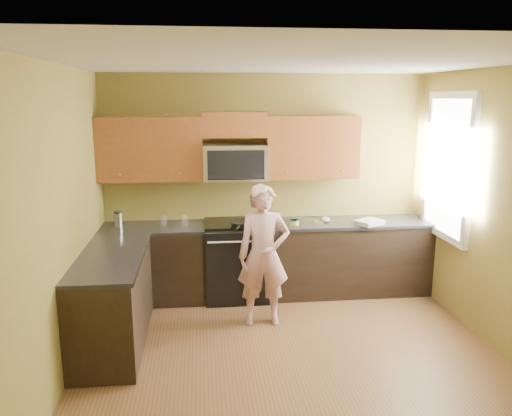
{
  "coord_description": "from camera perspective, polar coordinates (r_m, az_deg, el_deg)",
  "views": [
    {
      "loc": [
        -0.8,
        -4.2,
        2.42
      ],
      "look_at": [
        -0.2,
        1.3,
        1.2
      ],
      "focal_mm": 35.43,
      "sensor_mm": 36.0,
      "label": 1
    }
  ],
  "objects": [
    {
      "name": "upper_cab_right",
      "position": [
        6.25,
        6.23,
        3.44
      ],
      "size": [
        1.12,
        0.33,
        0.75
      ],
      "primitive_type": null,
      "color": "brown",
      "rests_on": "wall_back"
    },
    {
      "name": "frying_pan",
      "position": [
        5.87,
        -1.68,
        -2.07
      ],
      "size": [
        0.36,
        0.49,
        0.06
      ],
      "primitive_type": null,
      "rotation": [
        0.0,
        0.0,
        -0.29
      ],
      "color": "black",
      "rests_on": "stove"
    },
    {
      "name": "travel_mug",
      "position": [
        6.16,
        -15.23,
        -2.11
      ],
      "size": [
        0.11,
        0.11,
        0.19
      ],
      "primitive_type": null,
      "rotation": [
        0.0,
        0.0,
        -0.35
      ],
      "color": "silver",
      "rests_on": "countertop_back"
    },
    {
      "name": "butter_tub",
      "position": [
        6.07,
        4.35,
        -1.9
      ],
      "size": [
        0.11,
        0.11,
        0.08
      ],
      "primitive_type": null,
      "rotation": [
        0.0,
        0.0,
        0.01
      ],
      "color": "gold",
      "rests_on": "countertop_back"
    },
    {
      "name": "glass_c",
      "position": [
        6.13,
        -10.38,
        -1.36
      ],
      "size": [
        0.08,
        0.08,
        0.12
      ],
      "primitive_type": "cylinder",
      "rotation": [
        0.0,
        0.0,
        0.1
      ],
      "color": "silver",
      "rests_on": "countertop_back"
    },
    {
      "name": "cabinet_back_run",
      "position": [
        6.27,
        1.43,
        -5.97
      ],
      "size": [
        4.0,
        0.6,
        0.88
      ],
      "primitive_type": "cube",
      "color": "black",
      "rests_on": "floor"
    },
    {
      "name": "floor",
      "position": [
        4.91,
        4.16,
        -17.12
      ],
      "size": [
        4.0,
        4.0,
        0.0
      ],
      "primitive_type": "plane",
      "color": "brown",
      "rests_on": "ground"
    },
    {
      "name": "napkin_b",
      "position": [
        6.23,
        7.86,
        -1.3
      ],
      "size": [
        0.14,
        0.15,
        0.07
      ],
      "primitive_type": "ellipsoid",
      "rotation": [
        0.0,
        0.0,
        -0.19
      ],
      "color": "silver",
      "rests_on": "countertop_back"
    },
    {
      "name": "wall_left",
      "position": [
        4.49,
        -21.53,
        -2.21
      ],
      "size": [
        0.0,
        4.0,
        4.0
      ],
      "primitive_type": "plane",
      "rotation": [
        1.57,
        0.0,
        1.57
      ],
      "color": "brown",
      "rests_on": "ground"
    },
    {
      "name": "stove",
      "position": [
        6.2,
        -2.23,
        -5.86
      ],
      "size": [
        0.76,
        0.65,
        0.95
      ],
      "primitive_type": null,
      "color": "black",
      "rests_on": "floor"
    },
    {
      "name": "wall_front",
      "position": [
        2.57,
        12.85,
        -12.43
      ],
      "size": [
        4.0,
        0.0,
        4.0
      ],
      "primitive_type": "plane",
      "rotation": [
        -1.57,
        0.0,
        0.0
      ],
      "color": "brown",
      "rests_on": "ground"
    },
    {
      "name": "countertop_back",
      "position": [
        6.13,
        1.46,
        -1.92
      ],
      "size": [
        4.0,
        0.62,
        0.04
      ],
      "primitive_type": "cube",
      "color": "black",
      "rests_on": "cabinet_back_run"
    },
    {
      "name": "countertop_left",
      "position": [
        5.11,
        -16.04,
        -5.36
      ],
      "size": [
        0.62,
        1.6,
        0.04
      ],
      "primitive_type": "cube",
      "color": "black",
      "rests_on": "cabinet_left_run"
    },
    {
      "name": "cabinet_left_run",
      "position": [
        5.26,
        -15.84,
        -10.14
      ],
      "size": [
        0.6,
        1.6,
        0.88
      ],
      "primitive_type": "cube",
      "color": "black",
      "rests_on": "floor"
    },
    {
      "name": "upper_cab_left",
      "position": [
        6.14,
        -11.69,
        3.09
      ],
      "size": [
        1.22,
        0.33,
        0.75
      ],
      "primitive_type": null,
      "color": "brown",
      "rests_on": "wall_back"
    },
    {
      "name": "dish_towel",
      "position": [
        6.23,
        12.67,
        -1.57
      ],
      "size": [
        0.38,
        0.36,
        0.05
      ],
      "primitive_type": "cube",
      "rotation": [
        0.0,
        0.0,
        0.51
      ],
      "color": "silver",
      "rests_on": "countertop_back"
    },
    {
      "name": "wall_back",
      "position": [
        6.34,
        1.11,
        2.72
      ],
      "size": [
        4.0,
        0.0,
        4.0
      ],
      "primitive_type": "plane",
      "rotation": [
        1.57,
        0.0,
        0.0
      ],
      "color": "brown",
      "rests_on": "ground"
    },
    {
      "name": "toast_slice",
      "position": [
        6.21,
        7.11,
        -1.57
      ],
      "size": [
        0.12,
        0.12,
        0.01
      ],
      "primitive_type": "cube",
      "rotation": [
        0.0,
        0.0,
        -0.08
      ],
      "color": "#B27F47",
      "rests_on": "countertop_back"
    },
    {
      "name": "woman",
      "position": [
        5.41,
        0.86,
        -5.37
      ],
      "size": [
        0.57,
        0.38,
        1.53
      ],
      "primitive_type": "imported",
      "rotation": [
        0.0,
        0.0,
        -0.02
      ],
      "color": "#CD666D",
      "rests_on": "floor"
    },
    {
      "name": "microwave",
      "position": [
        6.09,
        -2.39,
        3.26
      ],
      "size": [
        0.76,
        0.4,
        0.42
      ],
      "primitive_type": null,
      "color": "silver",
      "rests_on": "wall_back"
    },
    {
      "name": "ceiling",
      "position": [
        4.28,
        4.75,
        16.17
      ],
      "size": [
        4.0,
        4.0,
        0.0
      ],
      "primitive_type": "plane",
      "rotation": [
        3.14,
        0.0,
        0.0
      ],
      "color": "white",
      "rests_on": "ground"
    },
    {
      "name": "napkin_a",
      "position": [
        5.9,
        2.48,
        -2.0
      ],
      "size": [
        0.13,
        0.14,
        0.06
      ],
      "primitive_type": "ellipsoid",
      "rotation": [
        0.0,
        0.0,
        0.22
      ],
      "color": "silver",
      "rests_on": "countertop_back"
    },
    {
      "name": "upper_cab_over_mw",
      "position": [
        6.05,
        -2.47,
        9.4
      ],
      "size": [
        0.76,
        0.33,
        0.3
      ],
      "primitive_type": "cube",
      "color": "brown",
      "rests_on": "wall_back"
    },
    {
      "name": "wall_right",
      "position": [
        5.16,
        26.84,
        -0.88
      ],
      "size": [
        0.0,
        4.0,
        4.0
      ],
      "primitive_type": "plane",
      "rotation": [
        1.57,
        0.0,
        -1.57
      ],
      "color": "brown",
      "rests_on": "ground"
    },
    {
      "name": "window",
      "position": [
        6.12,
        20.91,
        4.4
      ],
      "size": [
        0.06,
        1.06,
        1.66
      ],
      "primitive_type": null,
      "color": "white",
      "rests_on": "wall_right"
    },
    {
      "name": "glass_b",
      "position": [
        6.09,
        -8.06,
        -1.37
      ],
      "size": [
        0.09,
        0.09,
        0.12
      ],
      "primitive_type": "cylinder",
      "rotation": [
        0.0,
        0.0,
        -0.31
      ],
      "color": "silver",
      "rests_on": "countertop_back"
    }
  ]
}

